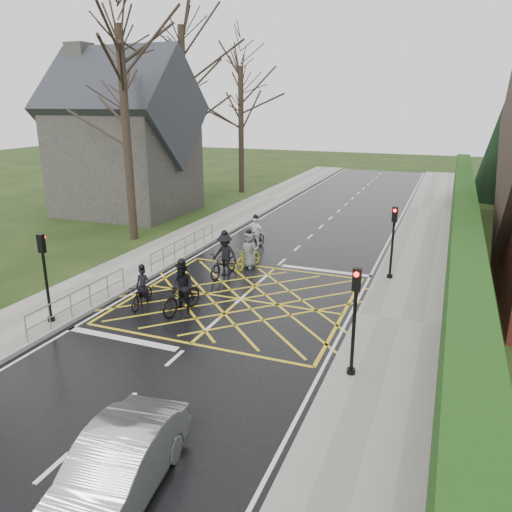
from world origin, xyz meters
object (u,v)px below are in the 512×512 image
Objects in this scene: cyclist_rear at (142,293)px; cyclist_back at (182,292)px; cyclist_lead at (248,255)px; cyclist_front at (255,236)px; cyclist_mid at (224,259)px; car at (116,470)px.

cyclist_back is (1.68, 0.04, 0.24)m from cyclist_rear.
cyclist_lead is (1.98, 5.58, 0.10)m from cyclist_rear.
cyclist_rear is 8.63m from cyclist_front.
cyclist_mid is at bearing 104.59° from cyclist_back.
cyclist_mid is at bearing 63.32° from cyclist_rear.
cyclist_front is at bearing 95.14° from car.
cyclist_lead reaches higher than cyclist_rear.
cyclist_mid is 0.53× the size of car.
cyclist_rear is 5.92m from cyclist_lead.
cyclist_lead reaches higher than car.
cyclist_front is (-0.55, 8.52, -0.10)m from cyclist_back.
cyclist_back reaches higher than cyclist_lead.
cyclist_back reaches higher than cyclist_rear.
cyclist_back is at bearing -74.04° from cyclist_front.
car is at bearing -64.91° from cyclist_front.
cyclist_rear is 0.80× the size of cyclist_mid.
cyclist_back is at bearing -79.27° from cyclist_lead.
cyclist_rear is at bearing -85.23° from cyclist_front.
cyclist_mid is 1.10× the size of cyclist_lead.
cyclist_front is 0.96× the size of cyclist_lead.
cyclist_rear is 1.69m from cyclist_back.
cyclist_front reaches higher than cyclist_lead.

